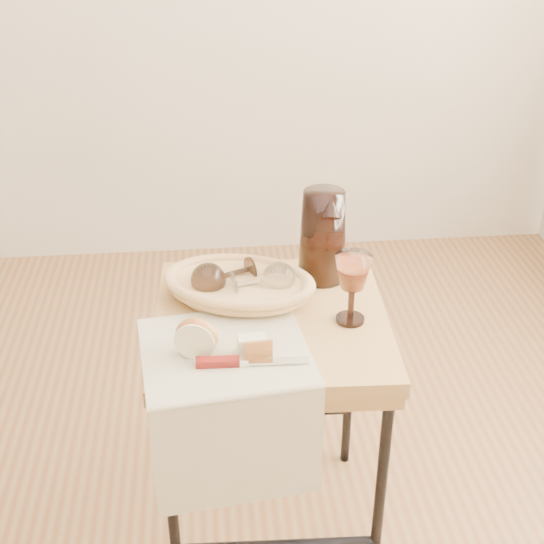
{
  "coord_description": "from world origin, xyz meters",
  "views": [
    {
      "loc": [
        0.3,
        -1.09,
        1.52
      ],
      "look_at": [
        0.43,
        0.23,
        0.76
      ],
      "focal_mm": 48.99,
      "sensor_mm": 36.0,
      "label": 1
    }
  ],
  "objects_px": {
    "bread_basket": "(239,288)",
    "pitcher": "(323,236)",
    "tea_towel": "(225,351)",
    "wine_goblet": "(352,289)",
    "side_table": "(271,429)",
    "goblet_lying_b": "(260,281)",
    "goblet_lying_a": "(227,275)",
    "table_knife": "(248,361)",
    "apple_half": "(197,336)"
  },
  "relations": [
    {
      "from": "bread_basket",
      "to": "pitcher",
      "type": "bearing_deg",
      "value": 38.61
    },
    {
      "from": "wine_goblet",
      "to": "table_knife",
      "type": "xyz_separation_m",
      "value": [
        -0.23,
        -0.14,
        -0.07
      ]
    },
    {
      "from": "side_table",
      "to": "wine_goblet",
      "type": "relative_size",
      "value": 4.02
    },
    {
      "from": "goblet_lying_b",
      "to": "apple_half",
      "type": "height_order",
      "value": "goblet_lying_b"
    },
    {
      "from": "tea_towel",
      "to": "wine_goblet",
      "type": "relative_size",
      "value": 2.08
    },
    {
      "from": "tea_towel",
      "to": "bread_basket",
      "type": "bearing_deg",
      "value": 71.97
    },
    {
      "from": "goblet_lying_a",
      "to": "goblet_lying_b",
      "type": "relative_size",
      "value": 1.05
    },
    {
      "from": "goblet_lying_b",
      "to": "apple_half",
      "type": "distance_m",
      "value": 0.24
    },
    {
      "from": "side_table",
      "to": "table_knife",
      "type": "bearing_deg",
      "value": -109.46
    },
    {
      "from": "bread_basket",
      "to": "goblet_lying_a",
      "type": "distance_m",
      "value": 0.04
    },
    {
      "from": "side_table",
      "to": "tea_towel",
      "type": "height_order",
      "value": "tea_towel"
    },
    {
      "from": "wine_goblet",
      "to": "table_knife",
      "type": "distance_m",
      "value": 0.28
    },
    {
      "from": "side_table",
      "to": "goblet_lying_a",
      "type": "bearing_deg",
      "value": 133.49
    },
    {
      "from": "wine_goblet",
      "to": "table_knife",
      "type": "height_order",
      "value": "wine_goblet"
    },
    {
      "from": "bread_basket",
      "to": "table_knife",
      "type": "height_order",
      "value": "bread_basket"
    },
    {
      "from": "side_table",
      "to": "apple_half",
      "type": "xyz_separation_m",
      "value": [
        -0.16,
        -0.13,
        0.37
      ]
    },
    {
      "from": "tea_towel",
      "to": "goblet_lying_b",
      "type": "xyz_separation_m",
      "value": [
        0.09,
        0.19,
        0.05
      ]
    },
    {
      "from": "goblet_lying_a",
      "to": "apple_half",
      "type": "height_order",
      "value": "goblet_lying_a"
    },
    {
      "from": "tea_towel",
      "to": "goblet_lying_a",
      "type": "xyz_separation_m",
      "value": [
        0.01,
        0.22,
        0.05
      ]
    },
    {
      "from": "goblet_lying_a",
      "to": "tea_towel",
      "type": "bearing_deg",
      "value": 62.34
    },
    {
      "from": "apple_half",
      "to": "table_knife",
      "type": "height_order",
      "value": "apple_half"
    },
    {
      "from": "table_knife",
      "to": "side_table",
      "type": "bearing_deg",
      "value": 72.32
    },
    {
      "from": "side_table",
      "to": "bread_basket",
      "type": "relative_size",
      "value": 2.11
    },
    {
      "from": "tea_towel",
      "to": "pitcher",
      "type": "height_order",
      "value": "pitcher"
    },
    {
      "from": "pitcher",
      "to": "bread_basket",
      "type": "bearing_deg",
      "value": -151.26
    },
    {
      "from": "goblet_lying_b",
      "to": "apple_half",
      "type": "relative_size",
      "value": 1.41
    },
    {
      "from": "bread_basket",
      "to": "wine_goblet",
      "type": "xyz_separation_m",
      "value": [
        0.23,
        -0.12,
        0.05
      ]
    },
    {
      "from": "apple_half",
      "to": "table_knife",
      "type": "relative_size",
      "value": 0.4
    },
    {
      "from": "bread_basket",
      "to": "wine_goblet",
      "type": "relative_size",
      "value": 1.91
    },
    {
      "from": "goblet_lying_a",
      "to": "wine_goblet",
      "type": "bearing_deg",
      "value": 129.04
    },
    {
      "from": "tea_towel",
      "to": "bread_basket",
      "type": "height_order",
      "value": "bread_basket"
    },
    {
      "from": "side_table",
      "to": "bread_basket",
      "type": "xyz_separation_m",
      "value": [
        -0.06,
        0.08,
        0.35
      ]
    },
    {
      "from": "goblet_lying_a",
      "to": "table_knife",
      "type": "height_order",
      "value": "goblet_lying_a"
    },
    {
      "from": "goblet_lying_b",
      "to": "pitcher",
      "type": "xyz_separation_m",
      "value": [
        0.15,
        0.09,
        0.06
      ]
    },
    {
      "from": "side_table",
      "to": "goblet_lying_b",
      "type": "bearing_deg",
      "value": 106.81
    },
    {
      "from": "pitcher",
      "to": "side_table",
      "type": "bearing_deg",
      "value": -122.38
    },
    {
      "from": "goblet_lying_b",
      "to": "wine_goblet",
      "type": "relative_size",
      "value": 0.77
    },
    {
      "from": "tea_towel",
      "to": "bread_basket",
      "type": "relative_size",
      "value": 1.09
    },
    {
      "from": "pitcher",
      "to": "apple_half",
      "type": "xyz_separation_m",
      "value": [
        -0.29,
        -0.29,
        -0.06
      ]
    },
    {
      "from": "side_table",
      "to": "goblet_lying_b",
      "type": "height_order",
      "value": "goblet_lying_b"
    },
    {
      "from": "bread_basket",
      "to": "goblet_lying_a",
      "type": "height_order",
      "value": "goblet_lying_a"
    },
    {
      "from": "goblet_lying_b",
      "to": "goblet_lying_a",
      "type": "bearing_deg",
      "value": 144.4
    },
    {
      "from": "goblet_lying_a",
      "to": "pitcher",
      "type": "xyz_separation_m",
      "value": [
        0.22,
        0.06,
        0.06
      ]
    },
    {
      "from": "pitcher",
      "to": "table_knife",
      "type": "relative_size",
      "value": 1.2
    },
    {
      "from": "goblet_lying_a",
      "to": "table_knife",
      "type": "distance_m",
      "value": 0.28
    },
    {
      "from": "tea_towel",
      "to": "apple_half",
      "type": "xyz_separation_m",
      "value": [
        -0.05,
        -0.0,
        0.04
      ]
    },
    {
      "from": "goblet_lying_a",
      "to": "apple_half",
      "type": "relative_size",
      "value": 1.48
    },
    {
      "from": "bread_basket",
      "to": "goblet_lying_b",
      "type": "xyz_separation_m",
      "value": [
        0.04,
        -0.02,
        0.02
      ]
    },
    {
      "from": "tea_towel",
      "to": "goblet_lying_a",
      "type": "relative_size",
      "value": 2.58
    },
    {
      "from": "tea_towel",
      "to": "wine_goblet",
      "type": "xyz_separation_m",
      "value": [
        0.27,
        0.09,
        0.08
      ]
    }
  ]
}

